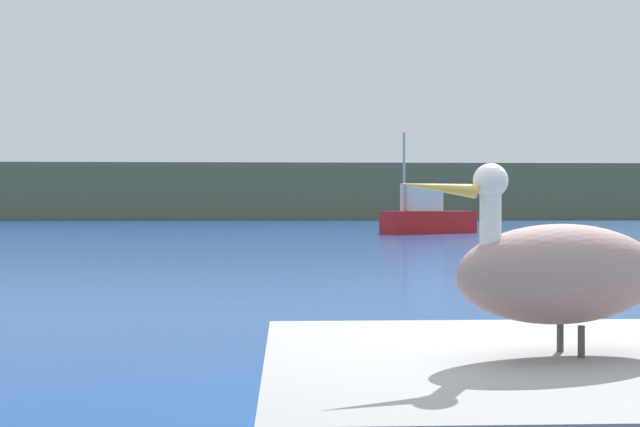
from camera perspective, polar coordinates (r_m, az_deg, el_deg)
hillside_backdrop at (r=87.53m, az=-1.76°, el=1.48°), size 140.00×17.32×5.60m
pelican at (r=3.65m, az=16.43°, el=-3.93°), size 1.28×0.69×0.83m
fishing_boat_red at (r=40.10m, az=7.54°, el=-0.17°), size 5.04×3.46×4.89m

